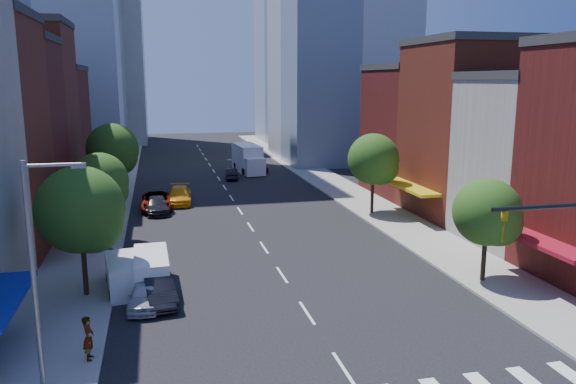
{
  "coord_description": "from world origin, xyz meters",
  "views": [
    {
      "loc": [
        -7.26,
        -20.61,
        11.99
      ],
      "look_at": [
        0.71,
        13.4,
        5.0
      ],
      "focal_mm": 35.0,
      "sensor_mm": 36.0,
      "label": 1
    }
  ],
  "objects_px": {
    "traffic_car_far": "(260,168)",
    "box_truck": "(248,159)",
    "parked_car_third": "(156,201)",
    "pedestrian_near": "(89,338)",
    "parked_car_rear": "(157,205)",
    "pedestrian_far": "(109,256)",
    "cargo_van_far": "(123,276)",
    "cargo_van_near": "(151,271)",
    "parked_car_front": "(145,295)",
    "traffic_car_oncoming": "(232,174)",
    "taxi": "(179,195)",
    "parked_car_second": "(159,290)"
  },
  "relations": [
    {
      "from": "traffic_car_far",
      "to": "box_truck",
      "type": "relative_size",
      "value": 0.43
    },
    {
      "from": "parked_car_third",
      "to": "pedestrian_near",
      "type": "bearing_deg",
      "value": -95.57
    },
    {
      "from": "parked_car_rear",
      "to": "pedestrian_far",
      "type": "bearing_deg",
      "value": -102.52
    },
    {
      "from": "parked_car_third",
      "to": "cargo_van_far",
      "type": "relative_size",
      "value": 1.26
    },
    {
      "from": "pedestrian_near",
      "to": "traffic_car_far",
      "type": "bearing_deg",
      "value": -17.74
    },
    {
      "from": "parked_car_rear",
      "to": "cargo_van_near",
      "type": "xyz_separation_m",
      "value": [
        -0.41,
        -19.38,
        0.29
      ]
    },
    {
      "from": "parked_car_rear",
      "to": "pedestrian_near",
      "type": "distance_m",
      "value": 28.01
    },
    {
      "from": "parked_car_front",
      "to": "parked_car_third",
      "type": "height_order",
      "value": "parked_car_third"
    },
    {
      "from": "cargo_van_near",
      "to": "parked_car_rear",
      "type": "bearing_deg",
      "value": 87.51
    },
    {
      "from": "parked_car_front",
      "to": "parked_car_rear",
      "type": "height_order",
      "value": "parked_car_rear"
    },
    {
      "from": "parked_car_rear",
      "to": "cargo_van_far",
      "type": "relative_size",
      "value": 1.08
    },
    {
      "from": "parked_car_third",
      "to": "traffic_car_oncoming",
      "type": "bearing_deg",
      "value": 58.96
    },
    {
      "from": "parked_car_rear",
      "to": "pedestrian_near",
      "type": "height_order",
      "value": "pedestrian_near"
    },
    {
      "from": "parked_car_rear",
      "to": "traffic_car_oncoming",
      "type": "xyz_separation_m",
      "value": [
        9.0,
        16.22,
        -0.05
      ]
    },
    {
      "from": "cargo_van_near",
      "to": "cargo_van_far",
      "type": "xyz_separation_m",
      "value": [
        -1.57,
        -0.13,
        -0.08
      ]
    },
    {
      "from": "box_truck",
      "to": "pedestrian_far",
      "type": "bearing_deg",
      "value": -115.92
    },
    {
      "from": "cargo_van_near",
      "to": "pedestrian_far",
      "type": "bearing_deg",
      "value": 126.44
    },
    {
      "from": "cargo_van_far",
      "to": "box_truck",
      "type": "relative_size",
      "value": 0.51
    },
    {
      "from": "traffic_car_oncoming",
      "to": "parked_car_third",
      "type": "bearing_deg",
      "value": 64.26
    },
    {
      "from": "parked_car_third",
      "to": "taxi",
      "type": "distance_m",
      "value": 3.23
    },
    {
      "from": "pedestrian_near",
      "to": "box_truck",
      "type": "bearing_deg",
      "value": -15.91
    },
    {
      "from": "pedestrian_near",
      "to": "parked_car_third",
      "type": "bearing_deg",
      "value": -4.84
    },
    {
      "from": "cargo_van_near",
      "to": "traffic_car_far",
      "type": "xyz_separation_m",
      "value": [
        13.68,
        39.68,
        -0.36
      ]
    },
    {
      "from": "parked_car_front",
      "to": "box_truck",
      "type": "bearing_deg",
      "value": 79.11
    },
    {
      "from": "parked_car_second",
      "to": "cargo_van_near",
      "type": "xyz_separation_m",
      "value": [
        -0.41,
        2.42,
        0.29
      ]
    },
    {
      "from": "parked_car_second",
      "to": "pedestrian_near",
      "type": "height_order",
      "value": "pedestrian_near"
    },
    {
      "from": "parked_car_rear",
      "to": "pedestrian_near",
      "type": "bearing_deg",
      "value": -97.93
    },
    {
      "from": "parked_car_front",
      "to": "pedestrian_far",
      "type": "xyz_separation_m",
      "value": [
        -2.29,
        6.16,
        0.39
      ]
    },
    {
      "from": "parked_car_front",
      "to": "parked_car_rear",
      "type": "relative_size",
      "value": 0.81
    },
    {
      "from": "cargo_van_far",
      "to": "taxi",
      "type": "height_order",
      "value": "cargo_van_far"
    },
    {
      "from": "parked_car_rear",
      "to": "cargo_van_far",
      "type": "distance_m",
      "value": 19.61
    },
    {
      "from": "parked_car_third",
      "to": "taxi",
      "type": "xyz_separation_m",
      "value": [
        2.21,
        2.35,
        0.01
      ]
    },
    {
      "from": "cargo_van_near",
      "to": "box_truck",
      "type": "xyz_separation_m",
      "value": [
        12.31,
        40.76,
        0.67
      ]
    },
    {
      "from": "parked_car_front",
      "to": "traffic_car_far",
      "type": "xyz_separation_m",
      "value": [
        14.01,
        42.45,
        -0.03
      ]
    },
    {
      "from": "parked_car_second",
      "to": "parked_car_rear",
      "type": "xyz_separation_m",
      "value": [
        0.0,
        21.8,
        -0.0
      ]
    },
    {
      "from": "parked_car_third",
      "to": "pedestrian_near",
      "type": "relative_size",
      "value": 2.98
    },
    {
      "from": "cargo_van_far",
      "to": "taxi",
      "type": "xyz_separation_m",
      "value": [
        4.14,
        23.15,
        -0.11
      ]
    },
    {
      "from": "parked_car_front",
      "to": "parked_car_second",
      "type": "bearing_deg",
      "value": 30.54
    },
    {
      "from": "cargo_van_near",
      "to": "cargo_van_far",
      "type": "relative_size",
      "value": 1.05
    },
    {
      "from": "traffic_car_oncoming",
      "to": "pedestrian_near",
      "type": "height_order",
      "value": "pedestrian_near"
    },
    {
      "from": "parked_car_front",
      "to": "taxi",
      "type": "relative_size",
      "value": 0.72
    },
    {
      "from": "parked_car_rear",
      "to": "pedestrian_near",
      "type": "relative_size",
      "value": 2.55
    },
    {
      "from": "parked_car_third",
      "to": "box_truck",
      "type": "distance_m",
      "value": 23.4
    },
    {
      "from": "cargo_van_near",
      "to": "traffic_car_far",
      "type": "relative_size",
      "value": 1.26
    },
    {
      "from": "cargo_van_far",
      "to": "traffic_car_far",
      "type": "relative_size",
      "value": 1.2
    },
    {
      "from": "parked_car_second",
      "to": "box_truck",
      "type": "xyz_separation_m",
      "value": [
        11.9,
        43.18,
        0.96
      ]
    },
    {
      "from": "parked_car_front",
      "to": "pedestrian_far",
      "type": "bearing_deg",
      "value": 115.68
    },
    {
      "from": "cargo_van_near",
      "to": "traffic_car_oncoming",
      "type": "height_order",
      "value": "cargo_van_near"
    },
    {
      "from": "taxi",
      "to": "pedestrian_far",
      "type": "xyz_separation_m",
      "value": [
        -5.19,
        -19.63,
        0.26
      ]
    },
    {
      "from": "cargo_van_near",
      "to": "pedestrian_near",
      "type": "height_order",
      "value": "pedestrian_near"
    }
  ]
}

